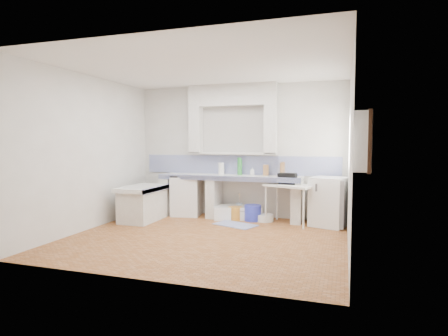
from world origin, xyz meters
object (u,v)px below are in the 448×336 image
(sink, at_px, (237,213))
(side_table, at_px, (290,204))
(stove, at_px, (187,196))
(fridge, at_px, (329,202))

(sink, height_order, side_table, side_table)
(side_table, bearing_deg, sink, -168.54)
(stove, relative_size, side_table, 0.91)
(stove, bearing_deg, side_table, -14.71)
(sink, bearing_deg, stove, 160.26)
(sink, bearing_deg, fridge, -24.69)
(side_table, bearing_deg, stove, -162.82)
(stove, xyz_separation_m, side_table, (2.26, -0.21, -0.04))
(sink, xyz_separation_m, fridge, (1.85, -0.15, 0.35))
(side_table, distance_m, fridge, 0.74)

